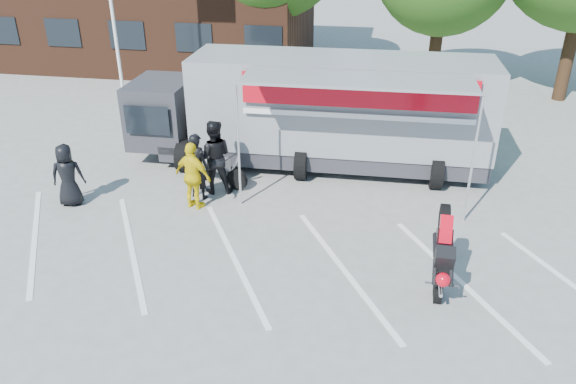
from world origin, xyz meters
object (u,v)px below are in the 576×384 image
(spectator_leather_c, at_px, (214,157))
(spectator_hivis, at_px, (193,176))
(stunt_bike_rider, at_px, (436,281))
(parked_motorcycle, at_px, (217,184))
(spectator_leather_b, at_px, (197,166))
(spectator_leather_a, at_px, (68,175))
(transporter_truck, at_px, (321,166))

(spectator_leather_c, distance_m, spectator_hivis, 1.03)
(stunt_bike_rider, xyz_separation_m, spectator_leather_c, (-5.65, 3.17, 1.00))
(spectator_leather_c, bearing_deg, parked_motorcycle, -89.69)
(stunt_bike_rider, bearing_deg, spectator_leather_b, 156.62)
(spectator_leather_a, distance_m, spectator_leather_c, 3.71)
(parked_motorcycle, xyz_separation_m, spectator_hivis, (-0.14, -1.40, 0.88))
(spectator_leather_a, xyz_separation_m, spectator_leather_b, (3.10, 0.97, 0.07))
(transporter_truck, xyz_separation_m, spectator_leather_b, (-2.93, -2.61, 0.89))
(spectator_leather_a, bearing_deg, stunt_bike_rider, 150.58)
(stunt_bike_rider, bearing_deg, spectator_hivis, 161.05)
(spectator_leather_a, height_order, spectator_leather_b, spectator_leather_b)
(spectator_leather_a, bearing_deg, transporter_truck, -167.61)
(parked_motorcycle, bearing_deg, spectator_leather_b, -178.75)
(spectator_leather_a, height_order, spectator_leather_c, spectator_leather_c)
(spectator_leather_c, xyz_separation_m, spectator_hivis, (-0.24, -0.99, -0.12))
(transporter_truck, bearing_deg, spectator_leather_b, -139.50)
(parked_motorcycle, relative_size, spectator_leather_b, 1.11)
(transporter_truck, xyz_separation_m, parked_motorcycle, (-2.70, -1.78, 0.00))
(spectator_hivis, bearing_deg, spectator_leather_c, -85.21)
(spectator_leather_c, relative_size, spectator_hivis, 1.14)
(transporter_truck, distance_m, spectator_leather_c, 3.54)
(spectator_hivis, bearing_deg, stunt_bike_rider, 178.23)
(parked_motorcycle, xyz_separation_m, spectator_leather_a, (-3.33, -1.80, 0.82))
(transporter_truck, relative_size, spectator_hivis, 5.76)
(spectator_leather_c, bearing_deg, spectator_hivis, 62.55)
(parked_motorcycle, xyz_separation_m, stunt_bike_rider, (5.76, -3.58, 0.00))
(parked_motorcycle, relative_size, spectator_leather_a, 1.21)
(spectator_leather_b, bearing_deg, spectator_leather_c, -114.08)
(stunt_bike_rider, bearing_deg, transporter_truck, 121.06)
(stunt_bike_rider, height_order, spectator_leather_b, spectator_leather_b)
(parked_motorcycle, distance_m, stunt_bike_rider, 6.78)
(transporter_truck, height_order, stunt_bike_rider, transporter_truck)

